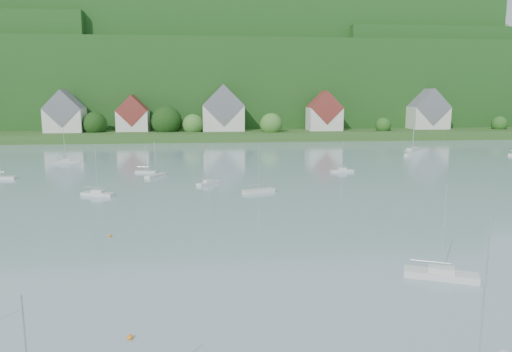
# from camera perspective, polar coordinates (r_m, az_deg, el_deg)

# --- Properties ---
(far_shore_strip) EXTENTS (600.00, 60.00, 3.00)m
(far_shore_strip) POSITION_cam_1_polar(r_m,az_deg,el_deg) (205.02, -5.35, 5.15)
(far_shore_strip) COLOR #2B4D1D
(far_shore_strip) RESTS_ON ground
(forested_ridge) EXTENTS (620.00, 181.22, 69.89)m
(forested_ridge) POSITION_cam_1_polar(r_m,az_deg,el_deg) (273.01, -5.48, 10.77)
(forested_ridge) COLOR #164115
(forested_ridge) RESTS_ON ground
(village_building_0) EXTENTS (14.00, 10.40, 16.00)m
(village_building_0) POSITION_cam_1_polar(r_m,az_deg,el_deg) (198.83, -21.52, 6.70)
(village_building_0) COLOR beige
(village_building_0) RESTS_ON far_shore_strip
(village_building_1) EXTENTS (12.00, 9.36, 14.00)m
(village_building_1) POSITION_cam_1_polar(r_m,az_deg,el_deg) (195.64, -14.24, 6.81)
(village_building_1) COLOR beige
(village_building_1) RESTS_ON far_shore_strip
(village_building_2) EXTENTS (16.00, 11.44, 18.00)m
(village_building_2) POSITION_cam_1_polar(r_m,az_deg,el_deg) (192.64, -3.86, 7.50)
(village_building_2) COLOR beige
(village_building_2) RESTS_ON far_shore_strip
(village_building_3) EXTENTS (13.00, 10.40, 15.50)m
(village_building_3) POSITION_cam_1_polar(r_m,az_deg,el_deg) (196.20, 8.01, 7.22)
(village_building_3) COLOR beige
(village_building_3) RESTS_ON far_shore_strip
(village_building_4) EXTENTS (15.00, 10.40, 16.50)m
(village_building_4) POSITION_cam_1_polar(r_m,az_deg,el_deg) (215.07, 19.57, 7.01)
(village_building_4) COLOR beige
(village_building_4) RESTS_ON far_shore_strip
(near_sailboat_4) EXTENTS (7.00, 4.52, 9.19)m
(near_sailboat_4) POSITION_cam_1_polar(r_m,az_deg,el_deg) (50.95, 20.87, -10.67)
(near_sailboat_4) COLOR silver
(near_sailboat_4) RESTS_ON ground
(mooring_buoy_0) EXTENTS (0.46, 0.46, 0.46)m
(mooring_buoy_0) POSITION_cam_1_polar(r_m,az_deg,el_deg) (38.37, -14.57, -18.03)
(mooring_buoy_0) COLOR orange
(mooring_buoy_0) RESTS_ON ground
(mooring_buoy_3) EXTENTS (0.43, 0.43, 0.43)m
(mooring_buoy_3) POSITION_cam_1_polar(r_m,az_deg,el_deg) (63.59, -16.79, -6.84)
(mooring_buoy_3) COLOR orange
(mooring_buoy_3) RESTS_ON ground
(far_sailboat_cluster) EXTENTS (194.13, 69.57, 8.71)m
(far_sailboat_cluster) POSITION_cam_1_polar(r_m,az_deg,el_deg) (120.59, -3.67, 1.45)
(far_sailboat_cluster) COLOR silver
(far_sailboat_cluster) RESTS_ON ground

